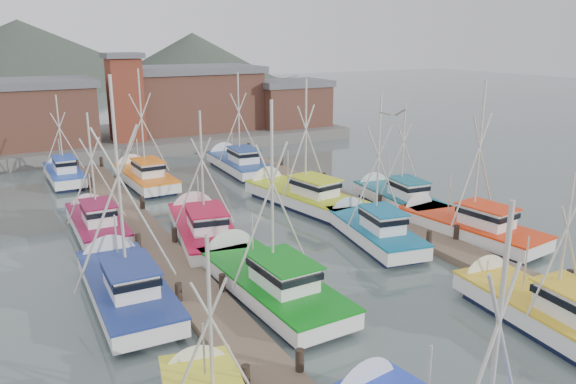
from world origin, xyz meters
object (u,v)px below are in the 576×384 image
boat_12 (143,176)px  boat_4 (264,280)px  boat_1 (540,309)px  lookout_tower (125,97)px  boat_8 (202,227)px

boat_12 → boat_4: bearing=-92.9°
boat_1 → lookout_tower: bearing=103.4°
lookout_tower → boat_12: 14.37m
lookout_tower → boat_8: bearing=-94.4°
boat_1 → boat_8: 18.21m
lookout_tower → boat_4: size_ratio=0.84×
boat_1 → boat_4: 11.65m
boat_8 → boat_12: size_ratio=1.01×
lookout_tower → boat_8: (-2.09, -27.17, -4.87)m
boat_1 → boat_12: size_ratio=0.94×
lookout_tower → boat_12: (-2.03, -13.37, -4.87)m
boat_4 → boat_12: size_ratio=1.04×
boat_1 → boat_12: (-8.53, 29.86, 0.01)m
boat_4 → boat_1: bearing=-45.2°
boat_4 → lookout_tower: bearing=83.7°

